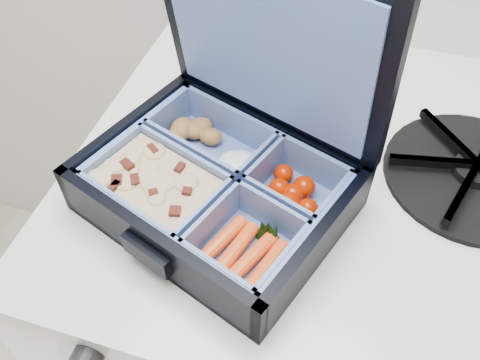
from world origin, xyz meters
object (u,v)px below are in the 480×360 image
(fork, at_px, (268,109))
(stove, at_px, (304,318))
(burner_grate, at_px, (475,169))
(bento_box, at_px, (217,188))

(fork, bearing_deg, stove, 34.79)
(burner_grate, height_order, fork, burner_grate)
(stove, height_order, bento_box, bento_box)
(bento_box, xyz_separation_m, fork, (0.01, 0.16, -0.03))
(stove, xyz_separation_m, burner_grate, (0.14, 0.00, 0.44))
(stove, bearing_deg, fork, 156.41)
(stove, bearing_deg, burner_grate, 1.20)
(bento_box, relative_size, burner_grate, 1.29)
(bento_box, bearing_deg, burner_grate, 45.36)
(fork, bearing_deg, burner_grate, 49.20)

